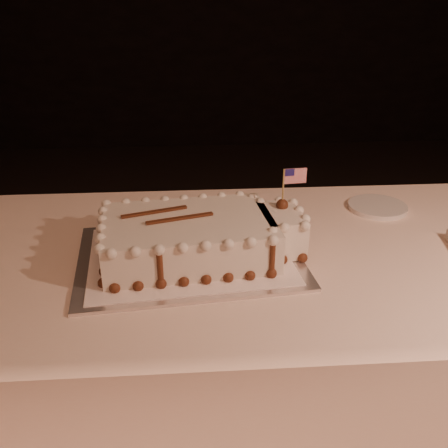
{
  "coord_description": "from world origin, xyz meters",
  "views": [
    {
      "loc": [
        -0.31,
        -0.43,
        1.32
      ],
      "look_at": [
        -0.24,
        0.58,
        0.83
      ],
      "focal_mm": 40.0,
      "sensor_mm": 36.0,
      "label": 1
    }
  ],
  "objects": [
    {
      "name": "cake_board",
      "position": [
        -0.32,
        0.58,
        0.75
      ],
      "size": [
        0.54,
        0.43,
        0.01
      ],
      "primitive_type": "cube",
      "rotation": [
        0.0,
        0.0,
        0.1
      ],
      "color": "silver",
      "rests_on": "banquet_table"
    },
    {
      "name": "banquet_table",
      "position": [
        0.0,
        0.6,
        0.38
      ],
      "size": [
        2.4,
        0.8,
        0.75
      ],
      "primitive_type": "cube",
      "color": "#FFDBC5",
      "rests_on": "ground"
    },
    {
      "name": "sheet_cake",
      "position": [
        -0.3,
        0.58,
        0.8
      ],
      "size": [
        0.48,
        0.3,
        0.19
      ],
      "color": "silver",
      "rests_on": "doily"
    },
    {
      "name": "side_plate",
      "position": [
        0.21,
        0.82,
        0.76
      ],
      "size": [
        0.16,
        0.16,
        0.01
      ],
      "primitive_type": "cylinder",
      "color": "silver",
      "rests_on": "banquet_table"
    },
    {
      "name": "doily",
      "position": [
        -0.32,
        0.58,
        0.76
      ],
      "size": [
        0.48,
        0.38,
        0.0
      ],
      "primitive_type": "cube",
      "rotation": [
        0.0,
        0.0,
        0.1
      ],
      "color": "white",
      "rests_on": "cake_board"
    }
  ]
}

